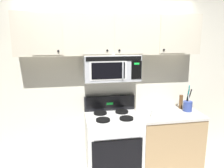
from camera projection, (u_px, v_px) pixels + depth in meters
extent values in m
cube|color=silver|center=(108.00, 80.00, 3.44)|extent=(5.20, 0.10, 2.70)
cube|color=white|center=(113.00, 146.00, 3.28)|extent=(0.76, 0.64, 0.90)
cube|color=black|center=(117.00, 158.00, 2.97)|extent=(0.67, 0.01, 0.52)
cylinder|color=#B7BABF|center=(118.00, 138.00, 2.88)|extent=(0.61, 0.03, 0.03)
cube|color=black|center=(109.00, 103.00, 3.43)|extent=(0.76, 0.07, 0.22)
cube|color=#19D83F|center=(110.00, 104.00, 3.40)|extent=(0.10, 0.00, 0.04)
cylinder|color=black|center=(103.00, 120.00, 3.02)|extent=(0.19, 0.19, 0.02)
cylinder|color=black|center=(126.00, 118.00, 3.07)|extent=(0.19, 0.19, 0.02)
cylinder|color=black|center=(100.00, 113.00, 3.29)|extent=(0.19, 0.19, 0.02)
cylinder|color=black|center=(122.00, 112.00, 3.34)|extent=(0.19, 0.19, 0.02)
cube|color=#B7BABF|center=(111.00, 67.00, 3.16)|extent=(0.76, 0.39, 0.35)
cube|color=black|center=(114.00, 59.00, 2.94)|extent=(0.73, 0.01, 0.06)
cube|color=white|center=(108.00, 71.00, 2.96)|extent=(0.49, 0.01, 0.25)
cube|color=black|center=(108.00, 71.00, 2.96)|extent=(0.44, 0.01, 0.22)
cube|color=black|center=(136.00, 70.00, 3.03)|extent=(0.14, 0.01, 0.25)
cube|color=#19D83F|center=(137.00, 64.00, 3.00)|extent=(0.07, 0.00, 0.03)
cylinder|color=#B7BABF|center=(123.00, 71.00, 2.97)|extent=(0.02, 0.02, 0.23)
cube|color=beige|center=(111.00, 34.00, 3.09)|extent=(2.50, 0.33, 0.55)
cube|color=beige|center=(47.00, 34.00, 2.78)|extent=(0.38, 0.01, 0.51)
sphere|color=black|center=(58.00, 51.00, 2.84)|extent=(0.03, 0.03, 0.03)
cube|color=beige|center=(97.00, 34.00, 2.89)|extent=(0.38, 0.01, 0.51)
sphere|color=black|center=(107.00, 50.00, 2.95)|extent=(0.03, 0.03, 0.03)
cube|color=beige|center=(129.00, 34.00, 2.97)|extent=(0.38, 0.01, 0.51)
sphere|color=black|center=(119.00, 50.00, 2.97)|extent=(0.03, 0.03, 0.03)
cube|color=beige|center=(173.00, 34.00, 3.08)|extent=(0.38, 0.01, 0.51)
sphere|color=black|center=(164.00, 50.00, 3.08)|extent=(0.03, 0.03, 0.03)
cube|color=tan|center=(167.00, 142.00, 3.44)|extent=(0.90, 0.62, 0.86)
cube|color=beige|center=(169.00, 114.00, 3.34)|extent=(0.93, 0.65, 0.03)
cylinder|color=#384C9E|center=(188.00, 106.00, 3.40)|extent=(0.13, 0.13, 0.15)
cylinder|color=silver|center=(189.00, 98.00, 3.38)|extent=(0.03, 0.08, 0.24)
cylinder|color=black|center=(189.00, 97.00, 3.39)|extent=(0.07, 0.03, 0.26)
cylinder|color=black|center=(188.00, 97.00, 3.41)|extent=(0.05, 0.03, 0.24)
cylinder|color=teal|center=(188.00, 95.00, 3.39)|extent=(0.03, 0.06, 0.31)
cylinder|color=white|center=(152.00, 114.00, 3.15)|extent=(0.04, 0.04, 0.08)
cylinder|color=#B7BABF|center=(153.00, 111.00, 3.14)|extent=(0.04, 0.04, 0.02)
cylinder|color=brown|center=(181.00, 102.00, 3.51)|extent=(0.06, 0.06, 0.21)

